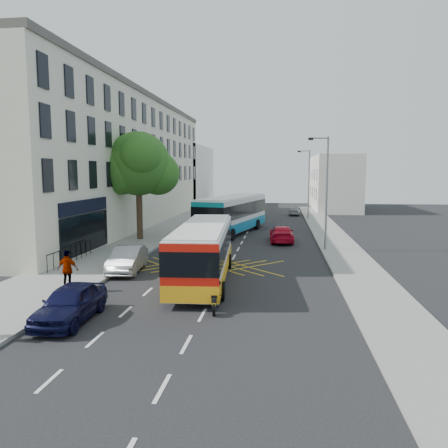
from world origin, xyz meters
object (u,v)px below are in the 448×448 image
(lamp_near, at_px, (325,187))
(red_hatchback, at_px, (282,234))
(street_tree, at_px, (138,164))
(distant_car_silver, at_px, (295,211))
(parked_car_blue, at_px, (70,303))
(distant_car_grey, at_px, (249,208))
(motorbike, at_px, (214,292))
(lamp_far, at_px, (308,181))
(parked_car_silver, at_px, (128,259))
(bus_far, at_px, (239,207))
(bus_near, at_px, (203,251))
(pedestrian_far, at_px, (68,269))
(bus_mid, at_px, (233,214))

(lamp_near, distance_m, red_hatchback, 6.21)
(street_tree, distance_m, distant_car_silver, 27.06)
(parked_car_blue, distance_m, distant_car_grey, 43.91)
(lamp_near, distance_m, distant_car_grey, 28.65)
(motorbike, relative_size, distant_car_grey, 0.38)
(lamp_far, xyz_separation_m, parked_car_blue, (-11.10, -36.36, -3.90))
(red_hatchback, bearing_deg, parked_car_silver, 50.71)
(street_tree, relative_size, lamp_near, 1.10)
(lamp_near, relative_size, bus_far, 0.79)
(street_tree, relative_size, parked_car_blue, 2.09)
(red_hatchback, bearing_deg, motorbike, 78.72)
(street_tree, bearing_deg, red_hatchback, 3.74)
(lamp_near, xyz_separation_m, bus_near, (-7.13, -9.44, -3.05))
(street_tree, distance_m, lamp_far, 22.57)
(bus_far, relative_size, distant_car_grey, 1.98)
(lamp_near, xyz_separation_m, distant_car_grey, (-7.39, 27.40, -3.91))
(motorbike, bearing_deg, bus_far, 86.53)
(bus_near, distance_m, parked_car_silver, 4.95)
(parked_car_silver, xyz_separation_m, pedestrian_far, (-1.40, -4.36, 0.35))
(parked_car_blue, height_order, red_hatchback, parked_car_blue)
(street_tree, xyz_separation_m, lamp_far, (14.71, 17.03, -1.68))
(lamp_near, height_order, parked_car_silver, lamp_near)
(bus_far, height_order, distant_car_grey, bus_far)
(lamp_far, distance_m, bus_mid, 14.18)
(parked_car_silver, bearing_deg, red_hatchback, 47.54)
(red_hatchback, bearing_deg, bus_mid, -47.98)
(motorbike, distance_m, parked_car_silver, 8.73)
(motorbike, distance_m, pedestrian_far, 7.66)
(bus_near, relative_size, parked_car_silver, 2.46)
(street_tree, xyz_separation_m, distant_car_silver, (13.42, 22.80, -5.70))
(lamp_near, distance_m, bus_far, 21.69)
(parked_car_blue, height_order, distant_car_grey, parked_car_blue)
(bus_near, xyz_separation_m, parked_car_silver, (-4.67, 1.42, -0.85))
(bus_far, bearing_deg, bus_near, -91.29)
(bus_near, relative_size, bus_far, 1.06)
(bus_near, xyz_separation_m, red_hatchback, (4.12, 13.17, -0.90))
(parked_car_blue, relative_size, distant_car_grey, 0.83)
(motorbike, bearing_deg, red_hatchback, 74.01)
(bus_near, distance_m, pedestrian_far, 6.76)
(lamp_near, height_order, red_hatchback, lamp_near)
(red_hatchback, relative_size, distant_car_silver, 1.33)
(motorbike, distance_m, distant_car_grey, 41.80)
(bus_far, bearing_deg, bus_mid, -90.45)
(lamp_near, xyz_separation_m, bus_far, (-8.05, 19.89, -3.14))
(street_tree, height_order, lamp_near, street_tree)
(bus_mid, height_order, red_hatchback, bus_mid)
(red_hatchback, bearing_deg, parked_car_blue, 65.56)
(lamp_near, bearing_deg, bus_mid, 132.15)
(parked_car_silver, xyz_separation_m, distant_car_grey, (4.41, 35.42, -0.01))
(street_tree, height_order, distant_car_silver, street_tree)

